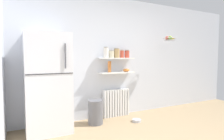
{
  "coord_description": "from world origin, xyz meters",
  "views": [
    {
      "loc": [
        -2.0,
        -1.69,
        1.29
      ],
      "look_at": [
        -0.34,
        1.6,
        1.05
      ],
      "focal_mm": 30.12,
      "sensor_mm": 36.0,
      "label": 1
    }
  ],
  "objects_px": {
    "storage_jar_0": "(106,52)",
    "hanging_fruit_basket": "(170,38)",
    "storage_jar_4": "(127,54)",
    "pet_food_bowl": "(137,120)",
    "vase": "(109,67)",
    "storage_jar_3": "(122,54)",
    "trash_bin": "(96,112)",
    "refrigerator": "(48,83)",
    "storage_jar_1": "(111,54)",
    "radiator": "(116,103)",
    "shelf_bowl": "(126,70)",
    "storage_jar_2": "(117,53)"
  },
  "relations": [
    {
      "from": "trash_bin",
      "to": "pet_food_bowl",
      "type": "distance_m",
      "value": 0.86
    },
    {
      "from": "storage_jar_0",
      "to": "hanging_fruit_basket",
      "type": "height_order",
      "value": "hanging_fruit_basket"
    },
    {
      "from": "storage_jar_3",
      "to": "shelf_bowl",
      "type": "bearing_deg",
      "value": -0.0
    },
    {
      "from": "storage_jar_0",
      "to": "storage_jar_3",
      "type": "bearing_deg",
      "value": 0.0
    },
    {
      "from": "storage_jar_4",
      "to": "storage_jar_3",
      "type": "bearing_deg",
      "value": 180.0
    },
    {
      "from": "refrigerator",
      "to": "hanging_fruit_basket",
      "type": "relative_size",
      "value": 5.81
    },
    {
      "from": "storage_jar_3",
      "to": "radiator",
      "type": "bearing_deg",
      "value": 166.88
    },
    {
      "from": "storage_jar_3",
      "to": "trash_bin",
      "type": "distance_m",
      "value": 1.37
    },
    {
      "from": "refrigerator",
      "to": "storage_jar_1",
      "type": "bearing_deg",
      "value": 8.73
    },
    {
      "from": "radiator",
      "to": "storage_jar_4",
      "type": "relative_size",
      "value": 3.45
    },
    {
      "from": "storage_jar_3",
      "to": "vase",
      "type": "relative_size",
      "value": 0.74
    },
    {
      "from": "storage_jar_2",
      "to": "pet_food_bowl",
      "type": "distance_m",
      "value": 1.46
    },
    {
      "from": "storage_jar_4",
      "to": "trash_bin",
      "type": "xyz_separation_m",
      "value": [
        -0.85,
        -0.23,
        -1.14
      ]
    },
    {
      "from": "storage_jar_1",
      "to": "storage_jar_4",
      "type": "relative_size",
      "value": 0.92
    },
    {
      "from": "trash_bin",
      "to": "hanging_fruit_basket",
      "type": "bearing_deg",
      "value": -1.68
    },
    {
      "from": "refrigerator",
      "to": "radiator",
      "type": "height_order",
      "value": "refrigerator"
    },
    {
      "from": "refrigerator",
      "to": "trash_bin",
      "type": "height_order",
      "value": "refrigerator"
    },
    {
      "from": "vase",
      "to": "pet_food_bowl",
      "type": "relative_size",
      "value": 1.31
    },
    {
      "from": "storage_jar_0",
      "to": "hanging_fruit_basket",
      "type": "bearing_deg",
      "value": -10.64
    },
    {
      "from": "storage_jar_4",
      "to": "refrigerator",
      "type": "bearing_deg",
      "value": -173.2
    },
    {
      "from": "radiator",
      "to": "hanging_fruit_basket",
      "type": "height_order",
      "value": "hanging_fruit_basket"
    },
    {
      "from": "shelf_bowl",
      "to": "pet_food_bowl",
      "type": "xyz_separation_m",
      "value": [
        -0.04,
        -0.49,
        -0.99
      ]
    },
    {
      "from": "vase",
      "to": "hanging_fruit_basket",
      "type": "distance_m",
      "value": 1.57
    },
    {
      "from": "refrigerator",
      "to": "vase",
      "type": "relative_size",
      "value": 7.17
    },
    {
      "from": "trash_bin",
      "to": "pet_food_bowl",
      "type": "relative_size",
      "value": 2.58
    },
    {
      "from": "trash_bin",
      "to": "hanging_fruit_basket",
      "type": "xyz_separation_m",
      "value": [
        1.83,
        -0.05,
        1.5
      ]
    },
    {
      "from": "vase",
      "to": "storage_jar_4",
      "type": "bearing_deg",
      "value": 0.0
    },
    {
      "from": "storage_jar_3",
      "to": "shelf_bowl",
      "type": "xyz_separation_m",
      "value": [
        0.11,
        -0.0,
        -0.36
      ]
    },
    {
      "from": "radiator",
      "to": "storage_jar_0",
      "type": "xyz_separation_m",
      "value": [
        -0.26,
        -0.03,
        1.11
      ]
    },
    {
      "from": "storage_jar_2",
      "to": "hanging_fruit_basket",
      "type": "bearing_deg",
      "value": -12.79
    },
    {
      "from": "vase",
      "to": "shelf_bowl",
      "type": "height_order",
      "value": "vase"
    },
    {
      "from": "storage_jar_4",
      "to": "pet_food_bowl",
      "type": "bearing_deg",
      "value": -96.98
    },
    {
      "from": "storage_jar_4",
      "to": "trash_bin",
      "type": "height_order",
      "value": "storage_jar_4"
    },
    {
      "from": "radiator",
      "to": "storage_jar_3",
      "type": "relative_size",
      "value": 3.47
    },
    {
      "from": "storage_jar_1",
      "to": "vase",
      "type": "distance_m",
      "value": 0.27
    },
    {
      "from": "storage_jar_0",
      "to": "shelf_bowl",
      "type": "relative_size",
      "value": 1.49
    },
    {
      "from": "storage_jar_3",
      "to": "storage_jar_4",
      "type": "distance_m",
      "value": 0.13
    },
    {
      "from": "radiator",
      "to": "storage_jar_2",
      "type": "distance_m",
      "value": 1.1
    },
    {
      "from": "storage_jar_1",
      "to": "trash_bin",
      "type": "xyz_separation_m",
      "value": [
        -0.46,
        -0.23,
        -1.14
      ]
    },
    {
      "from": "storage_jar_4",
      "to": "vase",
      "type": "height_order",
      "value": "storage_jar_4"
    },
    {
      "from": "vase",
      "to": "pet_food_bowl",
      "type": "xyz_separation_m",
      "value": [
        0.37,
        -0.49,
        -1.07
      ]
    },
    {
      "from": "shelf_bowl",
      "to": "pet_food_bowl",
      "type": "height_order",
      "value": "shelf_bowl"
    },
    {
      "from": "storage_jar_0",
      "to": "storage_jar_3",
      "type": "height_order",
      "value": "storage_jar_0"
    },
    {
      "from": "shelf_bowl",
      "to": "trash_bin",
      "type": "relative_size",
      "value": 0.33
    },
    {
      "from": "hanging_fruit_basket",
      "to": "radiator",
      "type": "bearing_deg",
      "value": 165.9
    },
    {
      "from": "storage_jar_1",
      "to": "storage_jar_4",
      "type": "xyz_separation_m",
      "value": [
        0.39,
        0.0,
        0.01
      ]
    },
    {
      "from": "storage_jar_1",
      "to": "shelf_bowl",
      "type": "xyz_separation_m",
      "value": [
        0.37,
        0.0,
        -0.35
      ]
    },
    {
      "from": "refrigerator",
      "to": "vase",
      "type": "distance_m",
      "value": 1.33
    },
    {
      "from": "storage_jar_2",
      "to": "hanging_fruit_basket",
      "type": "height_order",
      "value": "hanging_fruit_basket"
    },
    {
      "from": "refrigerator",
      "to": "vase",
      "type": "height_order",
      "value": "refrigerator"
    }
  ]
}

